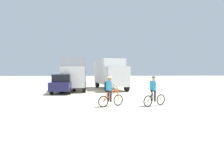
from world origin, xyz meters
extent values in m
plane|color=beige|center=(0.00, 0.00, 0.00)|extent=(120.00, 120.00, 0.00)
cube|color=#9E9EA3|center=(-3.27, 11.56, 2.00)|extent=(2.74, 5.35, 2.70)
cube|color=silver|center=(-3.04, 8.17, 1.50)|extent=(2.29, 1.64, 2.00)
cube|color=black|center=(-3.00, 7.47, 1.85)|extent=(2.02, 0.21, 0.80)
cylinder|color=black|center=(-2.03, 8.34, 0.50)|extent=(0.39, 1.02, 1.00)
cylinder|color=black|center=(-4.07, 8.20, 0.50)|extent=(0.39, 1.02, 1.00)
cylinder|color=black|center=(-2.36, 13.32, 0.50)|extent=(0.39, 1.02, 1.00)
cylinder|color=black|center=(-4.40, 13.18, 0.50)|extent=(0.39, 1.02, 1.00)
cube|color=white|center=(0.53, 12.08, 2.00)|extent=(3.40, 5.58, 2.70)
cube|color=silver|center=(1.21, 8.75, 1.50)|extent=(2.46, 1.91, 2.00)
cube|color=black|center=(1.35, 8.07, 1.85)|extent=(2.00, 0.49, 0.80)
cylinder|color=black|center=(2.19, 9.06, 0.50)|extent=(0.51, 1.04, 1.00)
cylinder|color=black|center=(0.19, 8.64, 0.50)|extent=(0.51, 1.04, 1.00)
cylinder|color=black|center=(1.19, 13.94, 0.50)|extent=(0.51, 1.04, 1.00)
cylinder|color=black|center=(-0.81, 13.53, 0.50)|extent=(0.51, 1.04, 1.00)
cube|color=#1E1E4C|center=(-3.95, 8.18, 0.70)|extent=(1.91, 4.26, 0.76)
cube|color=black|center=(-3.96, 8.03, 1.42)|extent=(1.68, 2.16, 0.68)
cylinder|color=black|center=(-4.68, 9.51, 0.32)|extent=(0.24, 0.65, 0.64)
cylinder|color=black|center=(-3.12, 9.46, 0.32)|extent=(0.24, 0.65, 0.64)
cylinder|color=black|center=(-4.78, 6.91, 0.32)|extent=(0.24, 0.65, 0.64)
cylinder|color=black|center=(-3.22, 6.85, 0.32)|extent=(0.24, 0.65, 0.64)
torus|color=black|center=(0.56, 0.99, 0.34)|extent=(0.62, 0.38, 0.68)
cylinder|color=silver|center=(0.56, 0.99, 0.34)|extent=(0.11, 0.11, 0.08)
torus|color=black|center=(-0.35, 0.48, 0.34)|extent=(0.62, 0.38, 0.68)
cylinder|color=silver|center=(-0.35, 0.48, 0.34)|extent=(0.11, 0.11, 0.08)
cylinder|color=#E05119|center=(0.08, 0.72, 0.66)|extent=(0.92, 0.54, 0.68)
cylinder|color=#E05119|center=(0.23, 0.80, 0.94)|extent=(0.60, 0.36, 0.13)
cylinder|color=#E05119|center=(-0.20, 0.56, 0.62)|extent=(0.36, 0.23, 0.59)
cylinder|color=#E05119|center=(0.54, 0.98, 0.66)|extent=(0.11, 0.09, 0.64)
cylinder|color=silver|center=(0.52, 0.96, 0.98)|extent=(0.28, 0.47, 0.04)
cube|color=black|center=(-0.05, 0.65, 0.93)|extent=(0.27, 0.22, 0.06)
cube|color=teal|center=(-0.03, 0.66, 1.24)|extent=(0.33, 0.38, 0.56)
sphere|color=#A87A5B|center=(0.02, 0.68, 1.64)|extent=(0.22, 0.22, 0.22)
cone|color=tan|center=(0.02, 0.68, 1.77)|extent=(0.32, 0.32, 0.10)
cylinder|color=#26262B|center=(-0.04, 0.80, 0.63)|extent=(0.12, 0.12, 0.66)
cylinder|color=#26262B|center=(0.08, 0.57, 0.63)|extent=(0.12, 0.12, 0.66)
cylinder|color=#A87A5B|center=(0.17, 0.98, 1.23)|extent=(0.55, 0.38, 0.53)
cylinder|color=#A87A5B|center=(0.35, 0.66, 1.23)|extent=(0.59, 0.31, 0.53)
torus|color=black|center=(3.20, 0.97, 0.34)|extent=(0.63, 0.38, 0.68)
cylinder|color=silver|center=(3.20, 0.97, 0.34)|extent=(0.11, 0.11, 0.08)
torus|color=black|center=(2.27, 0.47, 0.34)|extent=(0.63, 0.38, 0.68)
cylinder|color=silver|center=(2.27, 0.47, 0.34)|extent=(0.11, 0.11, 0.08)
cylinder|color=silver|center=(2.71, 0.71, 0.66)|extent=(0.93, 0.53, 0.68)
cylinder|color=silver|center=(2.86, 0.79, 0.94)|extent=(0.60, 0.36, 0.13)
cylinder|color=silver|center=(2.42, 0.55, 0.62)|extent=(0.36, 0.23, 0.59)
cylinder|color=silver|center=(3.17, 0.96, 0.66)|extent=(0.11, 0.09, 0.64)
cylinder|color=silver|center=(3.15, 0.95, 0.98)|extent=(0.28, 0.47, 0.04)
cube|color=black|center=(2.58, 0.64, 0.93)|extent=(0.27, 0.22, 0.06)
cube|color=teal|center=(2.59, 0.65, 1.24)|extent=(0.33, 0.38, 0.56)
sphere|color=beige|center=(2.65, 0.68, 1.64)|extent=(0.22, 0.22, 0.22)
cone|color=#333333|center=(2.65, 0.68, 1.77)|extent=(0.32, 0.32, 0.10)
cylinder|color=#26262B|center=(2.58, 0.79, 0.63)|extent=(0.12, 0.12, 0.66)
cylinder|color=#26262B|center=(2.71, 0.56, 0.63)|extent=(0.12, 0.12, 0.66)
cylinder|color=beige|center=(2.80, 0.97, 1.23)|extent=(0.56, 0.38, 0.53)
cylinder|color=beige|center=(2.98, 0.65, 1.23)|extent=(0.59, 0.31, 0.53)
camera|label=1|loc=(-0.60, -11.25, 2.19)|focal=32.69mm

